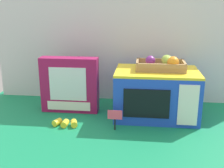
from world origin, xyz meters
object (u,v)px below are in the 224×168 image
(price_sign, at_px, (115,117))
(loose_toy_banana, at_px, (65,123))
(food_groups_crate, at_px, (162,65))
(cookie_set_box, at_px, (70,85))
(toy_microwave, at_px, (156,94))

(price_sign, height_order, loose_toy_banana, price_sign)
(food_groups_crate, xyz_separation_m, price_sign, (-0.22, -0.20, -0.22))
(cookie_set_box, distance_m, loose_toy_banana, 0.25)
(food_groups_crate, xyz_separation_m, cookie_set_box, (-0.50, 0.01, -0.13))
(loose_toy_banana, bearing_deg, food_groups_crate, 22.08)
(toy_microwave, height_order, cookie_set_box, cookie_set_box)
(cookie_set_box, height_order, price_sign, cookie_set_box)
(toy_microwave, xyz_separation_m, cookie_set_box, (-0.47, 0.02, 0.03))
(cookie_set_box, bearing_deg, toy_microwave, -2.55)
(food_groups_crate, bearing_deg, toy_microwave, -160.88)
(food_groups_crate, relative_size, price_sign, 2.50)
(cookie_set_box, bearing_deg, price_sign, -38.42)
(toy_microwave, height_order, loose_toy_banana, toy_microwave)
(food_groups_crate, height_order, loose_toy_banana, food_groups_crate)
(loose_toy_banana, bearing_deg, cookie_set_box, 97.17)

